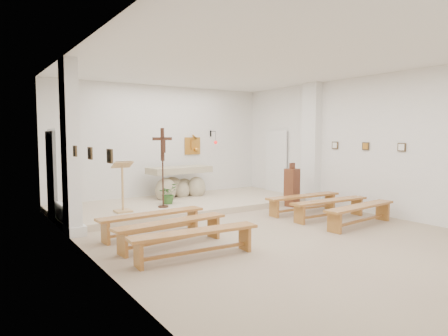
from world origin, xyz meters
TOP-DOWN VIEW (x-y plane):
  - ground at (0.00, 0.00)m, footprint 7.00×10.00m
  - wall_left at (-3.49, 0.00)m, footprint 0.02×10.00m
  - wall_right at (3.49, 0.00)m, footprint 0.02×10.00m
  - wall_back at (0.00, 4.99)m, footprint 7.00×0.02m
  - ceiling at (0.00, 0.00)m, footprint 7.00×10.00m
  - sanctuary_platform at (0.00, 3.50)m, footprint 6.98×3.00m
  - pilaster_left at (-3.37, 2.00)m, footprint 0.26×0.55m
  - pilaster_right at (3.37, 2.00)m, footprint 0.26×0.55m
  - gold_wall_relief at (1.05, 4.96)m, footprint 0.55×0.04m
  - sanctuary_lamp at (1.75, 4.71)m, footprint 0.11×0.36m
  - station_frame_left_front at (-3.47, -0.80)m, footprint 0.03×0.20m
  - station_frame_left_mid at (-3.47, 0.20)m, footprint 0.03×0.20m
  - station_frame_left_rear at (-3.47, 1.20)m, footprint 0.03×0.20m
  - station_frame_right_front at (3.47, -0.80)m, footprint 0.03×0.20m
  - station_frame_right_mid at (3.47, 0.20)m, footprint 0.03×0.20m
  - station_frame_right_rear at (3.47, 1.20)m, footprint 0.03×0.20m
  - radiator_left at (-3.43, 2.70)m, footprint 0.10×0.85m
  - radiator_right at (3.43, 2.70)m, footprint 0.10×0.85m
  - altar at (0.23, 4.33)m, footprint 1.97×0.92m
  - lectern at (-1.98, 2.97)m, footprint 0.46×0.40m
  - crucifix_stand at (-0.90, 3.02)m, footprint 0.60×0.27m
  - potted_plant at (-0.57, 3.42)m, footprint 0.64×0.62m
  - donation_pedestal at (2.53, 1.90)m, footprint 0.38×0.38m
  - bench_left_front at (-2.08, 0.99)m, footprint 2.23×0.50m
  - bench_right_front at (2.08, 0.99)m, footprint 2.22×0.42m
  - bench_left_second at (-2.08, 0.12)m, footprint 2.24×0.57m
  - bench_right_second at (2.08, 0.12)m, footprint 2.22×0.43m
  - bench_left_third at (-2.08, -0.75)m, footprint 2.23×0.50m
  - bench_right_third at (2.08, -0.75)m, footprint 2.24×0.58m

SIDE VIEW (x-z plane):
  - ground at x=0.00m, z-range 0.00..0.00m
  - sanctuary_platform at x=0.00m, z-range 0.00..0.15m
  - radiator_left at x=-3.43m, z-range 0.01..0.53m
  - radiator_right at x=3.43m, z-range 0.01..0.53m
  - bench_left_front at x=-2.08m, z-range 0.12..0.58m
  - bench_right_front at x=2.08m, z-range 0.12..0.58m
  - bench_left_second at x=-2.08m, z-range 0.12..0.58m
  - bench_right_second at x=2.08m, z-range 0.12..0.58m
  - bench_left_third at x=-2.08m, z-range 0.12..0.58m
  - bench_right_third at x=2.08m, z-range 0.12..0.58m
  - potted_plant at x=-0.57m, z-range 0.15..0.70m
  - altar at x=0.23m, z-range 0.04..1.03m
  - donation_pedestal at x=2.53m, z-range -0.07..1.15m
  - lectern at x=-1.98m, z-range 0.14..1.41m
  - crucifix_stand at x=-0.90m, z-range 0.31..2.34m
  - gold_wall_relief at x=1.05m, z-range 1.38..1.92m
  - station_frame_left_front at x=-3.47m, z-range 1.62..1.82m
  - station_frame_left_mid at x=-3.47m, z-range 1.62..1.82m
  - station_frame_left_rear at x=-3.47m, z-range 1.62..1.82m
  - station_frame_right_front at x=3.47m, z-range 1.62..1.82m
  - station_frame_right_mid at x=3.47m, z-range 1.62..1.82m
  - station_frame_right_rear at x=3.47m, z-range 1.62..1.82m
  - wall_left at x=-3.49m, z-range 0.00..3.50m
  - wall_right at x=3.49m, z-range 0.00..3.50m
  - wall_back at x=0.00m, z-range 0.00..3.50m
  - pilaster_left at x=-3.37m, z-range 0.00..3.50m
  - pilaster_right at x=3.37m, z-range 0.00..3.50m
  - sanctuary_lamp at x=1.75m, z-range 1.59..2.03m
  - ceiling at x=0.00m, z-range 3.48..3.50m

